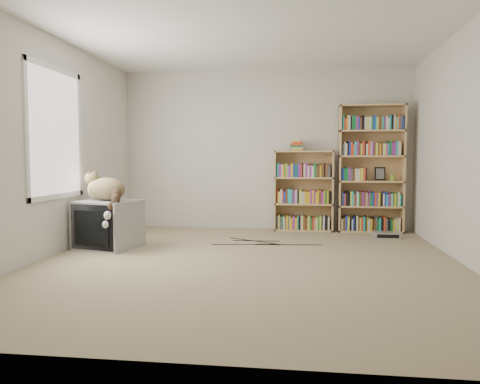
# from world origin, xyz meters

# --- Properties ---
(floor) EXTENTS (4.50, 5.00, 0.01)m
(floor) POSITION_xyz_m (0.00, 0.00, 0.00)
(floor) COLOR tan
(floor) RESTS_ON ground
(wall_back) EXTENTS (4.50, 0.02, 2.50)m
(wall_back) POSITION_xyz_m (0.00, 2.50, 1.25)
(wall_back) COLOR beige
(wall_back) RESTS_ON floor
(wall_front) EXTENTS (4.50, 0.02, 2.50)m
(wall_front) POSITION_xyz_m (0.00, -2.50, 1.25)
(wall_front) COLOR beige
(wall_front) RESTS_ON floor
(wall_left) EXTENTS (0.02, 5.00, 2.50)m
(wall_left) POSITION_xyz_m (-2.25, 0.00, 1.25)
(wall_left) COLOR beige
(wall_left) RESTS_ON floor
(wall_right) EXTENTS (0.02, 5.00, 2.50)m
(wall_right) POSITION_xyz_m (2.25, 0.00, 1.25)
(wall_right) COLOR beige
(wall_right) RESTS_ON floor
(ceiling) EXTENTS (4.50, 5.00, 0.02)m
(ceiling) POSITION_xyz_m (0.00, 0.00, 2.50)
(ceiling) COLOR white
(ceiling) RESTS_ON wall_back
(window) EXTENTS (0.02, 1.22, 1.52)m
(window) POSITION_xyz_m (-2.24, 0.20, 1.40)
(window) COLOR white
(window) RESTS_ON wall_left
(crt_tv) EXTENTS (0.81, 0.77, 0.59)m
(crt_tv) POSITION_xyz_m (-1.80, 0.61, 0.29)
(crt_tv) COLOR gray
(crt_tv) RESTS_ON floor
(cat) EXTENTS (0.70, 0.78, 0.62)m
(cat) POSITION_xyz_m (-1.80, 0.57, 0.69)
(cat) COLOR #332515
(cat) RESTS_ON crt_tv
(bookcase_tall) EXTENTS (0.95, 0.30, 1.91)m
(bookcase_tall) POSITION_xyz_m (1.60, 2.36, 0.90)
(bookcase_tall) COLOR tan
(bookcase_tall) RESTS_ON floor
(bookcase_short) EXTENTS (0.89, 0.30, 1.23)m
(bookcase_short) POSITION_xyz_m (0.60, 2.36, 0.56)
(bookcase_short) COLOR tan
(bookcase_short) RESTS_ON floor
(book_stack) EXTENTS (0.19, 0.25, 0.16)m
(book_stack) POSITION_xyz_m (0.49, 2.33, 1.31)
(book_stack) COLOR red
(book_stack) RESTS_ON bookcase_short
(green_mug) EXTENTS (0.08, 0.08, 0.09)m
(green_mug) POSITION_xyz_m (1.92, 2.34, 0.82)
(green_mug) COLOR olive
(green_mug) RESTS_ON bookcase_tall
(framed_print) EXTENTS (0.15, 0.05, 0.20)m
(framed_print) POSITION_xyz_m (1.75, 2.44, 0.88)
(framed_print) COLOR black
(framed_print) RESTS_ON bookcase_tall
(dvd_player) EXTENTS (0.35, 0.25, 0.08)m
(dvd_player) POSITION_xyz_m (1.76, 1.82, 0.04)
(dvd_player) COLOR #B7B7BD
(dvd_player) RESTS_ON floor
(wall_outlet) EXTENTS (0.01, 0.08, 0.13)m
(wall_outlet) POSITION_xyz_m (-2.24, 0.95, 0.32)
(wall_outlet) COLOR silver
(wall_outlet) RESTS_ON wall_left
(floor_cables) EXTENTS (1.20, 0.70, 0.01)m
(floor_cables) POSITION_xyz_m (0.31, 1.32, 0.00)
(floor_cables) COLOR black
(floor_cables) RESTS_ON floor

